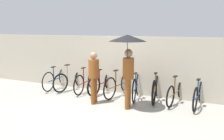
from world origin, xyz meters
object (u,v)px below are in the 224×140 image
(parked_bicycle_4, at_px, (119,84))
(parked_bicycle_5, at_px, (136,86))
(parked_bicycle_0, at_px, (57,78))
(parked_bicycle_1, at_px, (72,80))
(parked_bicycle_3, at_px, (103,83))
(parked_bicycle_6, at_px, (156,88))
(parked_bicycle_8, at_px, (198,94))
(pedestrian_center, at_px, (128,51))
(parked_bicycle_7, at_px, (176,92))
(parked_bicycle_2, at_px, (86,81))
(pedestrian_leading, at_px, (94,74))

(parked_bicycle_4, xyz_separation_m, parked_bicycle_5, (0.64, -0.05, 0.01))
(parked_bicycle_0, distance_m, parked_bicycle_1, 0.64)
(parked_bicycle_3, relative_size, parked_bicycle_6, 1.01)
(parked_bicycle_8, bearing_deg, parked_bicycle_4, 95.95)
(parked_bicycle_0, xyz_separation_m, parked_bicycle_5, (3.20, -0.03, 0.01))
(parked_bicycle_0, relative_size, pedestrian_center, 0.85)
(parked_bicycle_3, xyz_separation_m, parked_bicycle_6, (1.92, -0.07, 0.02))
(parked_bicycle_7, bearing_deg, parked_bicycle_3, 100.27)
(parked_bicycle_3, bearing_deg, pedestrian_center, -122.17)
(parked_bicycle_2, relative_size, parked_bicycle_7, 1.04)
(parked_bicycle_6, bearing_deg, parked_bicycle_8, -96.99)
(parked_bicycle_7, xyz_separation_m, pedestrian_leading, (-2.33, -1.06, 0.58))
(parked_bicycle_5, height_order, parked_bicycle_6, parked_bicycle_5)
(parked_bicycle_1, relative_size, parked_bicycle_7, 1.02)
(parked_bicycle_0, height_order, pedestrian_center, pedestrian_center)
(parked_bicycle_0, distance_m, pedestrian_center, 3.68)
(parked_bicycle_6, xyz_separation_m, pedestrian_center, (-0.59, -1.13, 1.28))
(parked_bicycle_1, height_order, pedestrian_leading, pedestrian_leading)
(parked_bicycle_0, xyz_separation_m, parked_bicycle_8, (5.13, -0.03, -0.02))
(parked_bicycle_0, xyz_separation_m, pedestrian_leading, (2.16, -1.03, 0.54))
(parked_bicycle_0, relative_size, parked_bicycle_3, 1.04)
(parked_bicycle_4, relative_size, pedestrian_center, 0.86)
(pedestrian_center, bearing_deg, parked_bicycle_2, -34.20)
(parked_bicycle_8, xyz_separation_m, pedestrian_center, (-1.87, -1.09, 1.30))
(parked_bicycle_7, xyz_separation_m, pedestrian_center, (-1.23, -1.15, 1.32))
(pedestrian_center, bearing_deg, parked_bicycle_8, -153.76)
(parked_bicycle_1, xyz_separation_m, pedestrian_center, (2.62, -1.17, 1.30))
(parked_bicycle_1, distance_m, pedestrian_leading, 1.94)
(parked_bicycle_1, distance_m, parked_bicycle_3, 1.28)
(parked_bicycle_3, relative_size, parked_bicycle_5, 1.02)
(parked_bicycle_0, distance_m, parked_bicycle_5, 3.20)
(parked_bicycle_1, distance_m, parked_bicycle_6, 3.20)
(parked_bicycle_0, xyz_separation_m, parked_bicycle_2, (1.28, 0.03, -0.01))
(pedestrian_leading, distance_m, pedestrian_center, 1.33)
(parked_bicycle_3, bearing_deg, parked_bicycle_2, 103.42)
(parked_bicycle_3, height_order, parked_bicycle_6, parked_bicycle_3)
(parked_bicycle_2, bearing_deg, parked_bicycle_1, 87.94)
(parked_bicycle_5, height_order, pedestrian_center, pedestrian_center)
(parked_bicycle_1, bearing_deg, parked_bicycle_7, -76.50)
(parked_bicycle_3, bearing_deg, pedestrian_leading, -158.44)
(parked_bicycle_2, distance_m, parked_bicycle_3, 0.64)
(parked_bicycle_0, xyz_separation_m, parked_bicycle_3, (1.92, 0.08, -0.01))
(parked_bicycle_0, height_order, parked_bicycle_8, parked_bicycle_8)
(parked_bicycle_6, relative_size, pedestrian_leading, 1.08)
(parked_bicycle_8, xyz_separation_m, pedestrian_leading, (-2.97, -1.00, 0.56))
(pedestrian_center, bearing_deg, pedestrian_leading, -8.51)
(parked_bicycle_4, distance_m, parked_bicycle_7, 1.92)
(parked_bicycle_1, xyz_separation_m, parked_bicycle_5, (2.56, -0.07, 0.03))
(parked_bicycle_4, height_order, parked_bicycle_8, parked_bicycle_8)
(parked_bicycle_2, xyz_separation_m, pedestrian_leading, (0.88, -1.07, 0.55))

